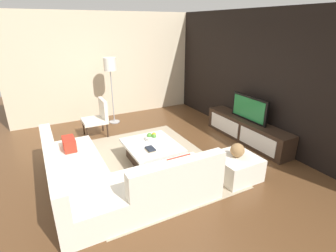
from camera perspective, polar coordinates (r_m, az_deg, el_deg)
ground_plane at (r=4.94m, az=-4.11°, el=-8.68°), size 14.00×14.00×0.00m
feature_wall_back at (r=5.98m, az=20.28°, el=9.82°), size 6.40×0.12×2.80m
side_wall_left at (r=7.45m, az=-13.21°, el=12.70°), size 0.12×5.20×2.80m
area_rug at (r=5.02m, az=-4.57°, el=-8.11°), size 3.09×2.43×0.01m
media_console at (r=6.08m, az=16.94°, el=-0.95°), size 2.27×0.44×0.50m
television at (r=5.91m, az=17.49°, el=3.72°), size 1.01×0.06×0.54m
sectional_couch at (r=4.15m, az=-12.78°, el=-11.31°), size 2.43×2.32×0.79m
coffee_table at (r=4.96m, az=-3.58°, el=-5.89°), size 1.07×0.93×0.38m
accent_chair_near at (r=6.25m, az=-15.13°, el=2.18°), size 0.53×0.54×0.87m
floor_lamp at (r=6.80m, az=-12.66°, el=12.23°), size 0.31×0.31×1.71m
ottoman at (r=4.65m, az=14.69°, el=-8.71°), size 0.70×0.70×0.40m
fruit_bowl at (r=5.05m, az=-3.48°, el=-2.50°), size 0.28×0.28×0.14m
decorative_ball at (r=4.50m, az=15.07°, el=-5.19°), size 0.24×0.24×0.24m
book_stack at (r=4.64m, az=-3.93°, el=-5.11°), size 0.20×0.14×0.05m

